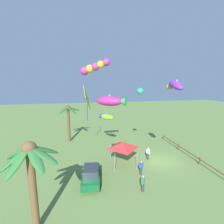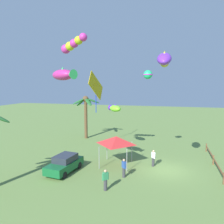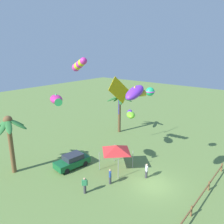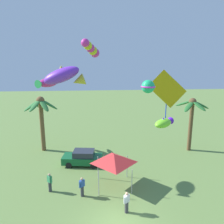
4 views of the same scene
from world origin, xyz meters
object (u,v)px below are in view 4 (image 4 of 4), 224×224
spectator_2 (50,182)px  kite_diamond_4 (167,90)px  kite_fish_2 (47,83)px  kite_fish_5 (64,76)px  palm_tree_0 (192,112)px  festival_tent (114,158)px  parked_car_0 (83,158)px  kite_ball_0 (148,87)px  spectator_1 (127,202)px  spectator_0 (82,187)px  kite_fish_1 (164,123)px  palm_tree_1 (41,110)px  kite_tube_3 (91,49)px

spectator_2 → kite_diamond_4: kite_diamond_4 is taller
kite_fish_2 → kite_fish_5: kite_fish_5 is taller
palm_tree_0 → festival_tent: palm_tree_0 is taller
parked_car_0 → kite_ball_0: bearing=-54.8°
spectator_1 → kite_fish_5: size_ratio=0.65×
spectator_0 → kite_fish_1: (7.04, 2.58, 4.22)m
palm_tree_0 → spectator_1: palm_tree_0 is taller
spectator_2 → kite_ball_0: size_ratio=1.20×
spectator_0 → festival_tent: (2.59, 1.30, 1.65)m
festival_tent → kite_fish_2: (-5.46, 2.52, 5.99)m
parked_car_0 → kite_fish_2: 8.30m
spectator_1 → festival_tent: festival_tent is taller
kite_fish_1 → kite_diamond_4: (0.95, 2.59, 2.51)m
palm_tree_1 → palm_tree_0: bearing=-4.5°
kite_ball_0 → kite_fish_5: (-5.13, -1.67, 0.86)m
festival_tent → kite_fish_5: size_ratio=1.17×
kite_diamond_4 → parked_car_0: bearing=178.8°
kite_fish_1 → palm_tree_0: bearing=48.2°
kite_fish_2 → kite_diamond_4: bearing=7.0°
kite_ball_0 → kite_fish_1: 5.95m
palm_tree_0 → spectator_0: (-11.95, -8.08, -3.75)m
spectator_0 → kite_fish_5: 9.29m
kite_fish_2 → kite_diamond_4: (10.86, 1.34, -0.91)m
palm_tree_1 → kite_fish_1: size_ratio=2.84×
parked_car_0 → kite_fish_1: 8.84m
palm_tree_1 → spectator_0: palm_tree_1 is taller
parked_car_0 → spectator_0: bearing=-88.0°
palm_tree_0 → kite_fish_2: size_ratio=2.47×
spectator_2 → kite_fish_5: (2.04, -3.90, 8.76)m
parked_car_0 → kite_fish_2: kite_fish_2 is taller
spectator_0 → kite_fish_2: bearing=126.9°
kite_fish_1 → kite_fish_5: (-7.61, -5.64, 4.54)m
palm_tree_0 → kite_fish_5: size_ratio=2.52×
spectator_2 → kite_fish_5: bearing=-62.4°
parked_car_0 → kite_fish_1: bearing=-20.9°
festival_tent → kite_fish_2: size_ratio=1.15×
spectator_2 → palm_tree_1: bearing=104.9°
kite_ball_0 → palm_tree_0: bearing=52.0°
palm_tree_0 → spectator_1: size_ratio=3.86×
kite_ball_0 → palm_tree_1: bearing=131.2°
spectator_1 → kite_ball_0: (1.40, 0.80, 7.90)m
festival_tent → kite_fish_2: kite_fish_2 is taller
spectator_0 → kite_fish_1: bearing=20.1°
parked_car_0 → spectator_2: spectator_2 is taller
palm_tree_1 → parked_car_0: 7.38m
parked_car_0 → kite_fish_1: kite_fish_1 is taller
palm_tree_1 → kite_fish_5: size_ratio=2.60×
parked_car_0 → spectator_0: 5.35m
kite_fish_1 → kite_tube_3: bearing=160.4°
kite_tube_3 → spectator_1: bearing=-71.8°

